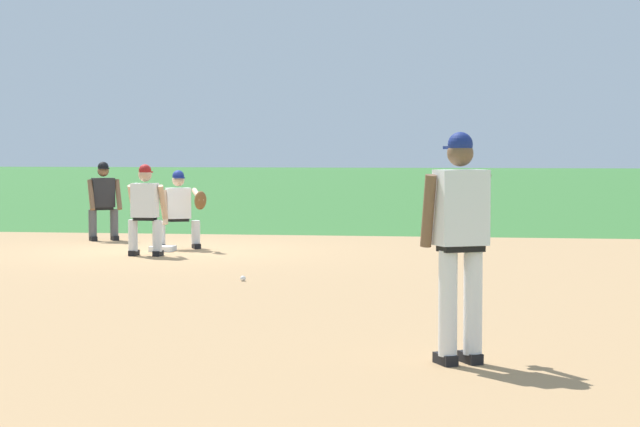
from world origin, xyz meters
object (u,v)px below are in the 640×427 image
object	(u,v)px
first_baseman	(180,206)
umpire	(103,198)
first_base_bag	(163,249)
baserunner	(145,206)
pitcher	(460,233)
baseball	(243,279)

from	to	relation	value
first_baseman	umpire	bearing A→B (deg)	49.44
first_base_bag	umpire	distance (m)	2.81
baserunner	umpire	bearing A→B (deg)	29.78
first_baseman	umpire	distance (m)	2.51
pitcher	baserunner	distance (m)	10.54
baseball	first_baseman	bearing A→B (deg)	24.30
first_base_bag	umpire	bearing A→B (deg)	39.69
pitcher	umpire	bearing A→B (deg)	30.44
first_base_bag	umpire	size ratio (longest dim) A/B	0.26
baseball	baserunner	bearing A→B (deg)	34.71
first_base_bag	baseball	xyz separation A→B (m)	(-4.27, -2.31, -0.01)
pitcher	baserunner	xyz separation A→B (m)	(9.06, 5.37, -0.27)
baseball	first_baseman	world-z (taller)	first_baseman
first_base_bag	first_baseman	world-z (taller)	first_baseman
pitcher	umpire	xyz separation A→B (m)	(12.05, 7.08, -0.27)
pitcher	first_base_bag	bearing A→B (deg)	28.25
first_baseman	baserunner	bearing A→B (deg)	171.61
first_baseman	pitcher	bearing A→B (deg)	-153.59
baseball	first_baseman	size ratio (longest dim) A/B	0.06
umpire	baseball	bearing A→B (deg)	-147.54
first_baseman	first_base_bag	bearing A→B (deg)	157.85
baseball	first_baseman	xyz separation A→B (m)	(4.71, 2.13, 0.69)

